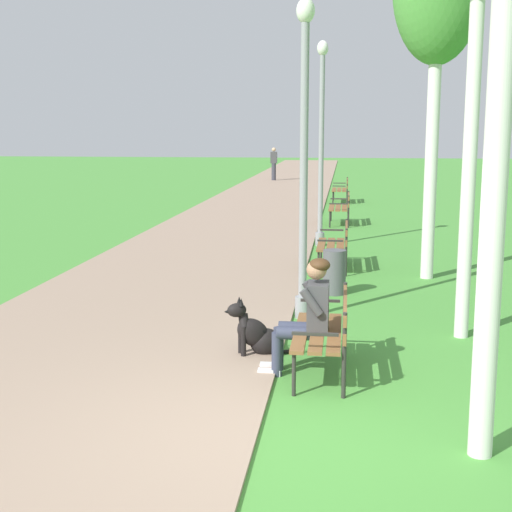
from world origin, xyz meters
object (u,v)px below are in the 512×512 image
Objects in this scene: park_bench_near at (327,327)px; person_seated_on_near_bench at (307,312)px; litter_bin at (334,272)px; park_bench_far at (342,206)px; pedestrian_distant at (274,164)px; park_bench_furthest at (342,188)px; lamp_post_near at (304,158)px; dog_black at (257,334)px; lamp_post_mid at (321,142)px; park_bench_mid at (336,241)px.

person_seated_on_near_bench is at bearing -171.43° from park_bench_near.
litter_bin is (0.01, 3.82, -0.16)m from park_bench_near.
park_bench_far is 2.14× the size of litter_bin.
person_seated_on_near_bench is at bearing -83.64° from pedestrian_distant.
park_bench_furthest is (0.03, 18.33, 0.00)m from park_bench_near.
park_bench_furthest is at bearing 88.47° from lamp_post_near.
dog_black is 8.33m from lamp_post_mid.
park_bench_far is at bearing 88.73° from person_seated_on_near_bench.
park_bench_near and park_bench_far have the same top height.
litter_bin is 0.42× the size of pedestrian_distant.
park_bench_furthest is at bearing 87.31° from dog_black.
pedestrian_distant is at bearing 95.27° from dog_black.
dog_black is at bearing -92.69° from park_bench_furthest.
person_seated_on_near_bench reaches higher than park_bench_mid.
park_bench_near is 12.33m from park_bench_far.
park_bench_far is 8.51m from litter_bin.
lamp_post_mid is at bearing 87.01° from dog_black.
pedestrian_distant is (-3.43, 10.31, 0.33)m from park_bench_furthest.
lamp_post_near reaches higher than litter_bin.
park_bench_near is 28.84m from pedestrian_distant.
dog_black is 1.13× the size of litter_bin.
person_seated_on_near_bench is at bearing -85.33° from lamp_post_near.
lamp_post_mid reaches higher than park_bench_near.
person_seated_on_near_bench is 1.58× the size of dog_black.
person_seated_on_near_bench is 0.90m from dog_black.
lamp_post_mid is 2.67× the size of pedestrian_distant.
park_bench_far is at bearing 89.64° from litter_bin.
lamp_post_mid is at bearing 92.56° from park_bench_near.
dog_black is at bearing -92.99° from lamp_post_mid.
dog_black is at bearing -103.86° from litter_bin.
lamp_post_near is 2.42m from litter_bin.
park_bench_far is at bearing 87.36° from lamp_post_near.
lamp_post_mid reaches higher than litter_bin.
lamp_post_near reaches higher than pedestrian_distant.
park_bench_furthest is 18.36m from person_seated_on_near_bench.
person_seated_on_near_bench is (-0.22, -5.95, 0.17)m from park_bench_mid.
park_bench_furthest is 17.85m from dog_black.
person_seated_on_near_bench is 8.75m from lamp_post_mid.
lamp_post_near reaches higher than park_bench_far.
lamp_post_near is (0.41, 1.78, 1.92)m from dog_black.
litter_bin is 25.06m from pedestrian_distant.
park_bench_mid is 2.11m from litter_bin.
park_bench_mid is 1.00× the size of park_bench_far.
lamp_post_near reaches higher than person_seated_on_near_bench.
park_bench_far is 11.86m from dog_black.
park_bench_near is at bearing -80.16° from lamp_post_near.
park_bench_mid is at bearing 81.43° from dog_black.
litter_bin is at bearing 75.04° from lamp_post_near.
person_seated_on_near_bench is 0.30× the size of lamp_post_near.
lamp_post_near is 0.96× the size of lamp_post_mid.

